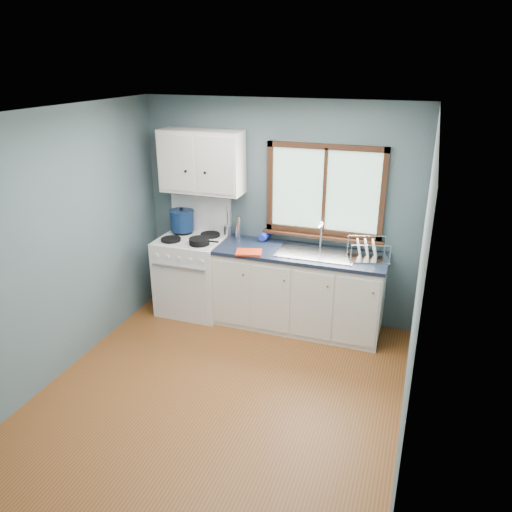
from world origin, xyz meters
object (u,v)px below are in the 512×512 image
(dish_rack, at_px, (367,253))
(sink, at_px, (316,259))
(skillet, at_px, (199,240))
(base_cabinets, at_px, (299,294))
(utensil_crock, at_px, (229,230))
(thermos, at_px, (238,228))
(gas_range, at_px, (193,272))
(stockpot, at_px, (182,220))

(dish_rack, bearing_deg, sink, 169.04)
(skillet, bearing_deg, base_cabinets, 5.01)
(utensil_crock, relative_size, dish_rack, 0.74)
(base_cabinets, relative_size, skillet, 5.24)
(skillet, relative_size, dish_rack, 0.73)
(sink, relative_size, thermos, 3.04)
(skillet, bearing_deg, utensil_crock, 60.11)
(gas_range, distance_m, base_cabinets, 1.31)
(dish_rack, bearing_deg, skillet, 171.93)
(gas_range, xyz_separation_m, skillet, (0.19, -0.17, 0.49))
(sink, xyz_separation_m, skillet, (-1.30, -0.19, 0.12))
(utensil_crock, bearing_deg, sink, -10.92)
(base_cabinets, relative_size, thermos, 6.70)
(gas_range, xyz_separation_m, stockpot, (-0.19, 0.15, 0.59))
(utensil_crock, xyz_separation_m, dish_rack, (1.64, -0.17, -0.02))
(base_cabinets, xyz_separation_m, utensil_crock, (-0.93, 0.21, 0.58))
(base_cabinets, xyz_separation_m, thermos, (-0.78, 0.16, 0.65))
(utensil_crock, height_order, dish_rack, utensil_crock)
(sink, bearing_deg, dish_rack, 4.26)
(utensil_crock, bearing_deg, gas_range, -148.45)
(base_cabinets, bearing_deg, skillet, -170.33)
(skillet, height_order, utensil_crock, utensil_crock)
(sink, bearing_deg, gas_range, -179.29)
(base_cabinets, bearing_deg, sink, -0.13)
(gas_range, bearing_deg, thermos, 18.81)
(dish_rack, bearing_deg, utensil_crock, 158.73)
(base_cabinets, height_order, skillet, skillet)
(stockpot, bearing_deg, sink, -4.45)
(stockpot, distance_m, dish_rack, 2.21)
(stockpot, bearing_deg, skillet, -40.58)
(thermos, bearing_deg, sink, -9.36)
(base_cabinets, relative_size, sink, 2.20)
(sink, relative_size, skillet, 2.38)
(skillet, xyz_separation_m, dish_rack, (1.83, 0.23, -0.01))
(base_cabinets, xyz_separation_m, skillet, (-1.12, -0.19, 0.57))
(thermos, relative_size, dish_rack, 0.57)
(skillet, relative_size, thermos, 1.28)
(stockpot, bearing_deg, gas_range, -38.53)
(gas_range, height_order, stockpot, gas_range)
(sink, height_order, skillet, sink)
(utensil_crock, xyz_separation_m, thermos, (0.14, -0.05, 0.06))
(gas_range, bearing_deg, utensil_crock, 31.55)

